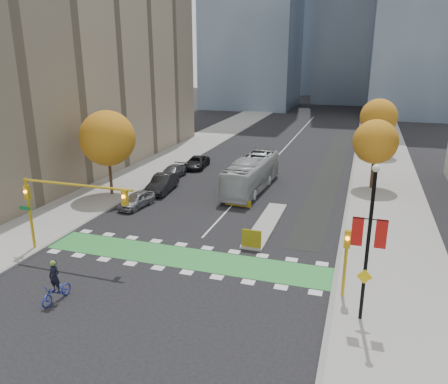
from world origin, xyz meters
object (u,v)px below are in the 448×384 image
Objects in this scene: traffic_signal_west at (59,199)px; parked_car_d at (197,162)px; hazard_board at (251,239)px; bus at (251,174)px; banner_lamppost at (369,238)px; parked_car_b at (163,183)px; traffic_signal_east at (346,254)px; parked_car_c at (173,172)px; tree_east_near at (375,142)px; tree_west at (108,138)px; tree_east_far at (379,117)px; cyclist at (56,288)px; parked_car_a at (137,200)px.

traffic_signal_west reaches higher than parked_car_d.
hazard_board is 23.77m from parked_car_d.
parked_car_d is at bearing 144.65° from bus.
banner_lamppost is 23.46m from bus.
banner_lamppost is at bearing -46.58° from parked_car_b.
hazard_board is 14.25m from bus.
traffic_signal_east is 0.35× the size of bus.
tree_east_near is at bearing 8.52° from parked_car_c.
traffic_signal_east is at bearing 116.61° from banner_lamppost.
traffic_signal_west is 15.50m from parked_car_b.
hazard_board is at bearing -25.99° from tree_west.
tree_east_far reaches higher than parked_car_c.
traffic_signal_east is at bearing 24.85° from cyclist.
banner_lamppost is at bearing 17.09° from cyclist.
tree_east_far is 23.66m from bus.
traffic_signal_west is at bearing 128.83° from cyclist.
tree_east_far is at bearing 88.21° from tree_east_near.
parked_car_a is (-18.50, 10.17, -2.04)m from traffic_signal_east.
tree_west reaches higher than cyclist.
hazard_board is at bearing -114.20° from tree_east_near.
banner_lamppost is 2.03× the size of parked_car_a.
cyclist is (-15.07, -5.19, -1.91)m from traffic_signal_east.
traffic_signal_west is at bearing -179.99° from traffic_signal_east.
traffic_signal_east is 31.36m from parked_car_d.
traffic_signal_west is at bearing -94.47° from parked_car_d.
traffic_signal_east is at bearing -93.81° from tree_east_near.
tree_east_near is 24.51m from banner_lamppost.
tree_east_far is 0.92× the size of banner_lamppost.
tree_east_near is 16.01m from tree_east_far.
parked_car_d is at bearing 172.46° from tree_east_near.
tree_east_far is at bearing 28.10° from parked_car_d.
cyclist is at bearing -130.90° from hazard_board.
bus is at bearing 25.65° from tree_west.
parked_car_a is at bearing -94.50° from parked_car_d.
traffic_signal_west is 0.72× the size of bus.
hazard_board is at bearing -104.12° from tree_east_far.
tree_west reaches higher than hazard_board.
cyclist is (7.43, -17.69, -4.79)m from tree_west.
parked_car_b is (-19.82, -7.34, -4.01)m from tree_east_near.
bus is 2.90× the size of parked_car_a.
tree_west is at bearing -152.46° from parked_car_b.
hazard_board reaches higher than parked_car_c.
tree_east_near is 0.60× the size of bus.
parked_car_c is at bearing -139.54° from tree_east_far.
bus is 11.88m from parked_car_a.
hazard_board is 0.12× the size of bus.
parked_car_b is (-3.26, 20.35, 0.02)m from cyclist.
traffic_signal_east reaches higher than parked_car_d.
parked_car_b is (4.18, 2.66, -4.76)m from tree_west.
cyclist is at bearing -57.03° from traffic_signal_west.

